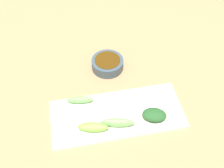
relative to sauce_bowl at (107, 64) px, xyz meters
The scene contains 7 objects.
tabletop 0.11m from the sauce_bowl, 14.97° to the right, with size 2.10×2.10×0.02m, color #A37651.
sauce_bowl is the anchor object (origin of this frame).
serving_plate 0.21m from the sauce_bowl, ahead, with size 0.17×0.39×0.01m, color silver.
broccoli_stalk_0 0.18m from the sauce_bowl, 38.48° to the right, with size 0.02×0.08×0.02m, color #679F57.
broccoli_leafy_1 0.26m from the sauce_bowl, 21.49° to the left, with size 0.05×0.07×0.03m, color #214E24.
broccoli_stalk_2 0.26m from the sauce_bowl, 19.63° to the right, with size 0.03×0.09×0.03m, color #73B343.
broccoli_stalk_3 0.25m from the sauce_bowl, ahead, with size 0.02×0.10×0.03m, color #6CA85A.
Camera 1 is at (0.59, -0.09, 0.75)m, focal length 46.68 mm.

